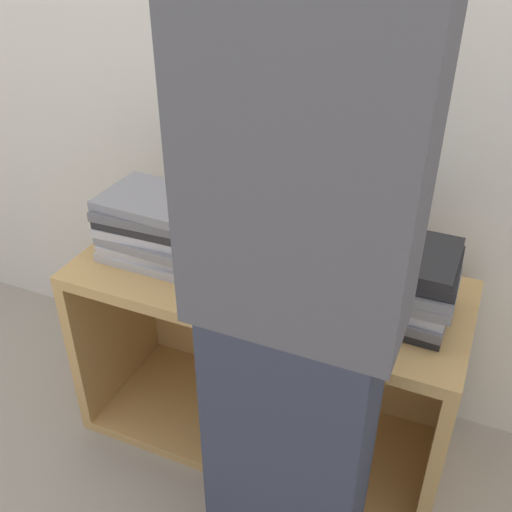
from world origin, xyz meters
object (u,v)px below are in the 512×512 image
laptop_open (273,256)px  laptop_stack_left (159,226)px  person (298,296)px  laptop_stack_right (391,280)px

laptop_open → laptop_stack_left: (-0.34, -0.05, 0.05)m
person → laptop_stack_right: bearing=75.9°
laptop_open → person: (0.24, -0.48, 0.25)m
laptop_stack_left → laptop_stack_right: same height
laptop_open → person: bearing=-63.4°
laptop_stack_left → person: 0.75m
laptop_open → person: 0.59m
person → laptop_stack_left: bearing=143.7°
laptop_open → laptop_stack_right: size_ratio=0.95×
laptop_open → laptop_stack_right: laptop_open is taller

